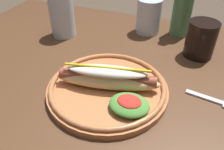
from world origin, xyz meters
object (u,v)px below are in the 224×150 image
object	(u,v)px
water_cup	(62,16)
extra_cup	(149,16)
soda_cup	(201,39)
glass_bottle	(182,10)
hot_dog_plate	(109,86)
fork	(217,101)

from	to	relation	value
water_cup	extra_cup	distance (m)	0.29
soda_cup	glass_bottle	bearing A→B (deg)	121.99
hot_dog_plate	fork	world-z (taller)	hot_dog_plate
fork	water_cup	size ratio (longest dim) A/B	0.90
hot_dog_plate	extra_cup	world-z (taller)	extra_cup
glass_bottle	fork	bearing A→B (deg)	-67.12
soda_cup	glass_bottle	xyz separation A→B (m)	(-0.07, 0.12, 0.03)
hot_dog_plate	soda_cup	bearing A→B (deg)	54.11
extra_cup	hot_dog_plate	bearing A→B (deg)	-91.04
hot_dog_plate	soda_cup	world-z (taller)	soda_cup
water_cup	glass_bottle	xyz separation A→B (m)	(0.37, 0.14, 0.02)
hot_dog_plate	glass_bottle	distance (m)	0.39
soda_cup	water_cup	size ratio (longest dim) A/B	0.78
hot_dog_plate	soda_cup	distance (m)	0.32
soda_cup	extra_cup	xyz separation A→B (m)	(-0.18, 0.10, 0.01)
hot_dog_plate	water_cup	distance (m)	0.35
fork	glass_bottle	size ratio (longest dim) A/B	0.52
extra_cup	glass_bottle	distance (m)	0.11
hot_dog_plate	soda_cup	size ratio (longest dim) A/B	2.74
hot_dog_plate	water_cup	size ratio (longest dim) A/B	2.14
hot_dog_plate	extra_cup	xyz separation A→B (m)	(0.01, 0.36, 0.04)
fork	water_cup	distance (m)	0.53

